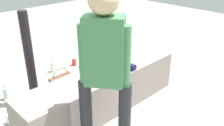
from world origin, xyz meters
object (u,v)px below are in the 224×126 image
adult_standing (104,62)px  party_cup_red (74,62)px  water_bottle_far_side (6,93)px  water_bottle_near_gift (52,66)px  child_seated (118,51)px  cake_box_white (25,118)px  handbag_black_leather (115,66)px  gift_bag (87,73)px  cake_plate (108,71)px  handbag_brown_canvas (61,82)px

adult_standing → party_cup_red: (0.97, 1.83, -0.91)m
water_bottle_far_side → water_bottle_near_gift: bearing=17.4°
child_seated → cake_box_white: (-1.08, 0.44, -0.66)m
handbag_black_leather → gift_bag: bearing=174.9°
party_cup_red → cake_plate: bearing=-108.9°
gift_bag → cake_box_white: gift_bag is taller
cake_box_white → handbag_black_leather: bearing=5.9°
cake_plate → water_bottle_near_gift: size_ratio=1.01×
party_cup_red → cake_box_white: bearing=-147.2°
cake_plate → gift_bag: bearing=71.5°
child_seated → adult_standing: bearing=-143.5°
child_seated → party_cup_red: size_ratio=4.36×
handbag_brown_canvas → water_bottle_near_gift: bearing=70.1°
water_bottle_far_side → cake_box_white: water_bottle_far_side is taller
handbag_brown_canvas → water_bottle_far_side: bearing=158.0°
child_seated → handbag_brown_canvas: size_ratio=1.44×
adult_standing → water_bottle_far_side: 1.84m
adult_standing → handbag_brown_canvas: adult_standing is taller
water_bottle_far_side → cake_box_white: bearing=-94.6°
child_seated → adult_standing: (-0.71, -0.53, 0.25)m
gift_bag → handbag_brown_canvas: (-0.37, 0.13, -0.05)m
gift_bag → handbag_black_leather: gift_bag is taller
adult_standing → water_bottle_near_gift: bearing=73.0°
gift_bag → party_cup_red: bearing=70.6°
cake_box_white → handbag_brown_canvas: size_ratio=0.89×
water_bottle_near_gift → adult_standing: bearing=-107.0°
cake_plate → gift_bag: 0.81m
cake_plate → handbag_brown_canvas: bearing=100.0°
adult_standing → handbag_black_leather: (1.28, 1.14, -0.86)m
adult_standing → handbag_black_leather: bearing=41.7°
cake_box_white → gift_bag: bearing=11.1°
gift_bag → handbag_black_leather: (0.54, -0.05, -0.04)m
child_seated → gift_bag: (0.03, 0.66, -0.56)m
party_cup_red → handbag_brown_canvas: bearing=-139.5°
party_cup_red → handbag_black_leather: size_ratio=0.35×
water_bottle_near_gift → handbag_brown_canvas: bearing=-109.9°
adult_standing → cake_box_white: (-0.36, 0.97, -0.91)m
child_seated → gift_bag: 0.87m
handbag_brown_canvas → handbag_black_leather: bearing=-11.0°
gift_bag → water_bottle_far_side: bearing=159.0°
child_seated → adult_standing: size_ratio=0.30×
gift_bag → water_bottle_far_side: 1.13m
adult_standing → water_bottle_far_side: (-0.31, 1.59, -0.87)m
adult_standing → cake_box_white: bearing=110.5°
cake_plate → water_bottle_far_side: cake_plate is taller
gift_bag → handbag_brown_canvas: size_ratio=1.06×
water_bottle_near_gift → gift_bag: bearing=-75.9°
water_bottle_near_gift → handbag_black_leather: size_ratio=0.70×
cake_plate → water_bottle_far_side: bearing=127.3°
adult_standing → handbag_black_leather: size_ratio=5.10×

